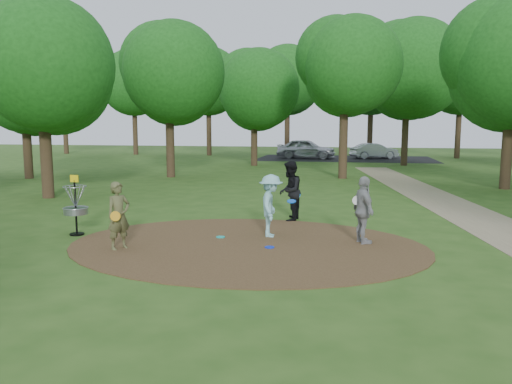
# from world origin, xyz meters

# --- Properties ---
(ground) EXTENTS (100.00, 100.00, 0.00)m
(ground) POSITION_xyz_m (0.00, 0.00, 0.00)
(ground) COLOR #2D5119
(ground) RESTS_ON ground
(dirt_clearing) EXTENTS (8.40, 8.40, 0.02)m
(dirt_clearing) POSITION_xyz_m (0.00, 0.00, 0.01)
(dirt_clearing) COLOR #47301C
(dirt_clearing) RESTS_ON ground
(parking_lot) EXTENTS (14.00, 8.00, 0.01)m
(parking_lot) POSITION_xyz_m (2.00, 30.00, 0.00)
(parking_lot) COLOR black
(parking_lot) RESTS_ON ground
(player_observer_with_disc) EXTENTS (0.62, 0.67, 1.54)m
(player_observer_with_disc) POSITION_xyz_m (-2.75, -0.88, 0.77)
(player_observer_with_disc) COLOR brown
(player_observer_with_disc) RESTS_ON ground
(player_throwing_with_disc) EXTENTS (0.97, 1.07, 1.58)m
(player_throwing_with_disc) POSITION_xyz_m (0.42, 0.99, 0.79)
(player_throwing_with_disc) COLOR #8DCDD2
(player_throwing_with_disc) RESTS_ON ground
(player_walking_with_disc) EXTENTS (0.73, 0.90, 1.75)m
(player_walking_with_disc) POSITION_xyz_m (0.63, 3.20, 0.87)
(player_walking_with_disc) COLOR black
(player_walking_with_disc) RESTS_ON ground
(player_waiting_with_disc) EXTENTS (0.73, 1.02, 1.61)m
(player_waiting_with_disc) POSITION_xyz_m (2.67, 0.67, 0.80)
(player_waiting_with_disc) COLOR gray
(player_waiting_with_disc) RESTS_ON ground
(disc_ground_cyan) EXTENTS (0.22, 0.22, 0.02)m
(disc_ground_cyan) POSITION_xyz_m (-0.79, 0.62, 0.03)
(disc_ground_cyan) COLOR #17BAB0
(disc_ground_cyan) RESTS_ON dirt_clearing
(disc_ground_blue) EXTENTS (0.22, 0.22, 0.02)m
(disc_ground_blue) POSITION_xyz_m (0.57, -0.18, 0.03)
(disc_ground_blue) COLOR #0C28DA
(disc_ground_blue) RESTS_ON dirt_clearing
(car_left) EXTENTS (4.81, 2.21, 1.60)m
(car_left) POSITION_xyz_m (-1.12, 29.43, 0.80)
(car_left) COLOR #B6B7BE
(car_left) RESTS_ON ground
(car_right) EXTENTS (4.01, 2.67, 1.25)m
(car_right) POSITION_xyz_m (4.31, 30.33, 0.62)
(car_right) COLOR #A7AAAF
(car_right) RESTS_ON ground
(disc_golf_basket) EXTENTS (0.63, 0.63, 1.54)m
(disc_golf_basket) POSITION_xyz_m (-4.50, 0.30, 0.87)
(disc_golf_basket) COLOR black
(disc_golf_basket) RESTS_ON ground
(tree_ring) EXTENTS (37.62, 45.48, 9.48)m
(tree_ring) POSITION_xyz_m (2.70, 10.28, 5.22)
(tree_ring) COLOR #332316
(tree_ring) RESTS_ON ground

